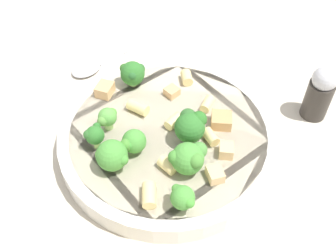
{
  "coord_description": "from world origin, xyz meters",
  "views": [
    {
      "loc": [
        0.34,
        -0.1,
        0.45
      ],
      "look_at": [
        0.0,
        0.0,
        0.04
      ],
      "focal_mm": 45.0,
      "sensor_mm": 36.0,
      "label": 1
    }
  ],
  "objects_px": {
    "broccoli_floret_0": "(189,158)",
    "pepper_shaker": "(319,91)",
    "rigatoni_1": "(207,104)",
    "rigatoni_4": "(168,165)",
    "rigatoni_2": "(174,121)",
    "chicken_chunk_4": "(221,120)",
    "broccoli_floret_7": "(183,197)",
    "chicken_chunk_3": "(215,174)",
    "broccoli_floret_4": "(112,156)",
    "spoon": "(96,64)",
    "broccoli_floret_1": "(191,126)",
    "chicken_chunk_0": "(105,90)",
    "pasta_bowl": "(168,137)",
    "chicken_chunk_1": "(172,92)",
    "rigatoni_0": "(149,195)",
    "rigatoni_3": "(187,77)",
    "broccoli_floret_5": "(133,73)",
    "broccoli_floret_3": "(107,118)",
    "broccoli_floret_6": "(133,142)",
    "chicken_chunk_2": "(226,150)",
    "rigatoni_5": "(211,137)",
    "broccoli_floret_2": "(94,134)",
    "rigatoni_6": "(138,107)"
  },
  "relations": [
    {
      "from": "rigatoni_1",
      "to": "rigatoni_6",
      "type": "distance_m",
      "value": 0.09
    },
    {
      "from": "broccoli_floret_2",
      "to": "chicken_chunk_1",
      "type": "bearing_deg",
      "value": 117.27
    },
    {
      "from": "pasta_bowl",
      "to": "broccoli_floret_0",
      "type": "height_order",
      "value": "broccoli_floret_0"
    },
    {
      "from": "chicken_chunk_1",
      "to": "chicken_chunk_3",
      "type": "xyz_separation_m",
      "value": [
        0.15,
        0.01,
        0.0
      ]
    },
    {
      "from": "chicken_chunk_1",
      "to": "chicken_chunk_2",
      "type": "distance_m",
      "value": 0.12
    },
    {
      "from": "broccoli_floret_1",
      "to": "rigatoni_5",
      "type": "bearing_deg",
      "value": 69.82
    },
    {
      "from": "rigatoni_0",
      "to": "chicken_chunk_1",
      "type": "bearing_deg",
      "value": 155.3
    },
    {
      "from": "rigatoni_1",
      "to": "rigatoni_5",
      "type": "height_order",
      "value": "same"
    },
    {
      "from": "broccoli_floret_7",
      "to": "spoon",
      "type": "distance_m",
      "value": 0.31
    },
    {
      "from": "broccoli_floret_7",
      "to": "rigatoni_3",
      "type": "xyz_separation_m",
      "value": [
        -0.2,
        0.07,
        -0.01
      ]
    },
    {
      "from": "chicken_chunk_0",
      "to": "chicken_chunk_3",
      "type": "xyz_separation_m",
      "value": [
        0.18,
        0.1,
        -0.0
      ]
    },
    {
      "from": "broccoli_floret_7",
      "to": "chicken_chunk_2",
      "type": "height_order",
      "value": "broccoli_floret_7"
    },
    {
      "from": "rigatoni_2",
      "to": "chicken_chunk_4",
      "type": "bearing_deg",
      "value": 74.5
    },
    {
      "from": "chicken_chunk_0",
      "to": "broccoli_floret_7",
      "type": "bearing_deg",
      "value": 14.18
    },
    {
      "from": "broccoli_floret_3",
      "to": "chicken_chunk_3",
      "type": "xyz_separation_m",
      "value": [
        0.11,
        0.11,
        -0.01
      ]
    },
    {
      "from": "rigatoni_0",
      "to": "rigatoni_2",
      "type": "xyz_separation_m",
      "value": [
        -0.1,
        0.06,
        -0.0
      ]
    },
    {
      "from": "broccoli_floret_4",
      "to": "chicken_chunk_2",
      "type": "bearing_deg",
      "value": 82.03
    },
    {
      "from": "chicken_chunk_0",
      "to": "chicken_chunk_1",
      "type": "relative_size",
      "value": 1.38
    },
    {
      "from": "broccoli_floret_7",
      "to": "rigatoni_0",
      "type": "relative_size",
      "value": 1.16
    },
    {
      "from": "broccoli_floret_4",
      "to": "rigatoni_0",
      "type": "distance_m",
      "value": 0.07
    },
    {
      "from": "broccoli_floret_4",
      "to": "spoon",
      "type": "height_order",
      "value": "broccoli_floret_4"
    },
    {
      "from": "broccoli_floret_0",
      "to": "pepper_shaker",
      "type": "height_order",
      "value": "pepper_shaker"
    },
    {
      "from": "broccoli_floret_0",
      "to": "pepper_shaker",
      "type": "distance_m",
      "value": 0.22
    },
    {
      "from": "chicken_chunk_3",
      "to": "chicken_chunk_2",
      "type": "bearing_deg",
      "value": 139.23
    },
    {
      "from": "rigatoni_2",
      "to": "rigatoni_3",
      "type": "height_order",
      "value": "rigatoni_3"
    },
    {
      "from": "broccoli_floret_2",
      "to": "rigatoni_2",
      "type": "height_order",
      "value": "broccoli_floret_2"
    },
    {
      "from": "broccoli_floret_0",
      "to": "chicken_chunk_4",
      "type": "distance_m",
      "value": 0.09
    },
    {
      "from": "pasta_bowl",
      "to": "chicken_chunk_3",
      "type": "distance_m",
      "value": 0.09
    },
    {
      "from": "chicken_chunk_2",
      "to": "rigatoni_3",
      "type": "bearing_deg",
      "value": -177.08
    },
    {
      "from": "broccoli_floret_0",
      "to": "broccoli_floret_1",
      "type": "relative_size",
      "value": 1.1
    },
    {
      "from": "broccoli_floret_6",
      "to": "rigatoni_4",
      "type": "height_order",
      "value": "broccoli_floret_6"
    },
    {
      "from": "broccoli_floret_6",
      "to": "chicken_chunk_2",
      "type": "bearing_deg",
      "value": 72.38
    },
    {
      "from": "broccoli_floret_5",
      "to": "rigatoni_4",
      "type": "distance_m",
      "value": 0.16
    },
    {
      "from": "spoon",
      "to": "broccoli_floret_1",
      "type": "bearing_deg",
      "value": 23.12
    },
    {
      "from": "broccoli_floret_7",
      "to": "chicken_chunk_3",
      "type": "distance_m",
      "value": 0.06
    },
    {
      "from": "rigatoni_2",
      "to": "rigatoni_5",
      "type": "distance_m",
      "value": 0.05
    },
    {
      "from": "broccoli_floret_7",
      "to": "rigatoni_4",
      "type": "relative_size",
      "value": 1.49
    },
    {
      "from": "rigatoni_2",
      "to": "chicken_chunk_1",
      "type": "distance_m",
      "value": 0.06
    },
    {
      "from": "broccoli_floret_7",
      "to": "spoon",
      "type": "relative_size",
      "value": 0.23
    },
    {
      "from": "rigatoni_1",
      "to": "rigatoni_4",
      "type": "distance_m",
      "value": 0.12
    },
    {
      "from": "broccoli_floret_0",
      "to": "chicken_chunk_2",
      "type": "bearing_deg",
      "value": 99.7
    },
    {
      "from": "rigatoni_2",
      "to": "chicken_chunk_3",
      "type": "height_order",
      "value": "same"
    },
    {
      "from": "rigatoni_3",
      "to": "broccoli_floret_3",
      "type": "bearing_deg",
      "value": -65.43
    },
    {
      "from": "pepper_shaker",
      "to": "rigatoni_1",
      "type": "bearing_deg",
      "value": -99.06
    },
    {
      "from": "pasta_bowl",
      "to": "rigatoni_6",
      "type": "height_order",
      "value": "rigatoni_6"
    },
    {
      "from": "broccoli_floret_1",
      "to": "pepper_shaker",
      "type": "distance_m",
      "value": 0.2
    },
    {
      "from": "broccoli_floret_3",
      "to": "rigatoni_0",
      "type": "height_order",
      "value": "broccoli_floret_3"
    },
    {
      "from": "broccoli_floret_2",
      "to": "rigatoni_0",
      "type": "height_order",
      "value": "broccoli_floret_2"
    },
    {
      "from": "broccoli_floret_5",
      "to": "chicken_chunk_1",
      "type": "xyz_separation_m",
      "value": [
        0.04,
        0.05,
        -0.02
      ]
    },
    {
      "from": "broccoli_floret_0",
      "to": "chicken_chunk_1",
      "type": "xyz_separation_m",
      "value": [
        -0.13,
        0.02,
        -0.02
      ]
    }
  ]
}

